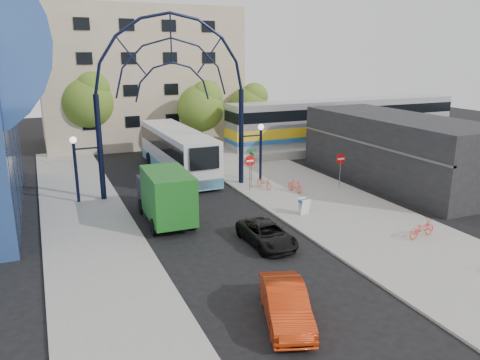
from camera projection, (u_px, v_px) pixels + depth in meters
name	position (u px, v px, depth m)	size (l,w,h in m)	color
ground	(265.00, 275.00, 20.76)	(120.00, 120.00, 0.00)	black
sidewalk_east	(356.00, 220.00, 27.37)	(8.00, 56.00, 0.12)	gray
plaza_west	(96.00, 247.00, 23.55)	(5.00, 50.00, 0.12)	gray
gateway_arch	(172.00, 68.00, 30.88)	(13.64, 0.44, 12.10)	black
stop_sign	(250.00, 164.00, 32.69)	(0.80, 0.07, 2.50)	slate
do_not_enter_sign	(341.00, 162.00, 33.32)	(0.76, 0.07, 2.48)	slate
street_name_sign	(252.00, 160.00, 33.34)	(0.70, 0.70, 2.80)	slate
sandwich_board	(304.00, 204.00, 28.01)	(0.55, 0.61, 0.99)	white
commercial_block_east	(396.00, 149.00, 35.11)	(6.00, 16.00, 5.00)	black
apartment_block	(138.00, 76.00, 50.60)	(20.00, 12.10, 14.00)	tan
train_platform	(344.00, 145.00, 47.81)	(32.00, 5.00, 0.80)	gray
train_car	(345.00, 120.00, 47.15)	(25.10, 3.05, 4.20)	#B7B7BC
tree_north_a	(202.00, 105.00, 44.82)	(4.48, 4.48, 7.00)	#382314
tree_north_b	(88.00, 99.00, 44.33)	(5.12, 5.12, 8.00)	#382314
tree_north_c	(250.00, 104.00, 48.99)	(4.16, 4.16, 6.50)	#382314
city_bus	(177.00, 151.00, 37.75)	(3.19, 13.06, 3.57)	silver
green_truck	(165.00, 195.00, 27.04)	(2.60, 6.31, 3.15)	black
black_suv	(267.00, 234.00, 23.88)	(1.91, 4.15, 1.15)	black
red_sedan	(286.00, 304.00, 17.01)	(1.47, 4.22, 1.39)	#B82C0B
bike_near_a	(264.00, 182.00, 33.48)	(0.56, 1.60, 0.84)	#E85D2E
bike_near_b	(295.00, 185.00, 32.55)	(0.44, 1.54, 0.93)	#FB4332
bike_far_a	(422.00, 228.00, 24.56)	(0.65, 1.87, 0.98)	#EB392F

